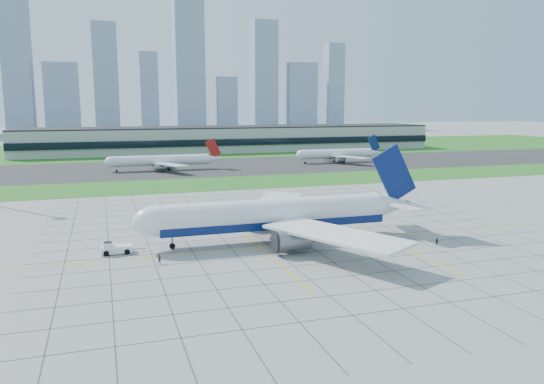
{
  "coord_description": "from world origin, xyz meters",
  "views": [
    {
      "loc": [
        -40.38,
        -103.53,
        29.06
      ],
      "look_at": [
        0.88,
        24.46,
        7.0
      ],
      "focal_mm": 35.0,
      "sensor_mm": 36.0,
      "label": 1
    }
  ],
  "objects_px": {
    "airliner": "(276,215)",
    "crew_far": "(437,242)",
    "distant_jet_2": "(337,154)",
    "crew_near": "(160,259)",
    "distant_jet_1": "(162,160)",
    "pushback_tug": "(115,248)"
  },
  "relations": [
    {
      "from": "airliner",
      "to": "crew_far",
      "type": "bearing_deg",
      "value": -25.97
    },
    {
      "from": "distant_jet_2",
      "to": "airliner",
      "type": "bearing_deg",
      "value": -119.41
    },
    {
      "from": "crew_near",
      "to": "distant_jet_1",
      "type": "relative_size",
      "value": 0.04
    },
    {
      "from": "crew_far",
      "to": "distant_jet_1",
      "type": "xyz_separation_m",
      "value": [
        -40.01,
        150.27,
        3.63
      ]
    },
    {
      "from": "pushback_tug",
      "to": "distant_jet_2",
      "type": "xyz_separation_m",
      "value": [
        113.62,
        141.81,
        3.42
      ]
    },
    {
      "from": "crew_near",
      "to": "distant_jet_2",
      "type": "bearing_deg",
      "value": 14.01
    },
    {
      "from": "airliner",
      "to": "pushback_tug",
      "type": "xyz_separation_m",
      "value": [
        -33.73,
        -0.11,
        -4.5
      ]
    },
    {
      "from": "airliner",
      "to": "pushback_tug",
      "type": "bearing_deg",
      "value": -179.8
    },
    {
      "from": "pushback_tug",
      "to": "crew_far",
      "type": "height_order",
      "value": "pushback_tug"
    },
    {
      "from": "airliner",
      "to": "crew_near",
      "type": "bearing_deg",
      "value": -159.46
    },
    {
      "from": "distant_jet_1",
      "to": "distant_jet_2",
      "type": "distance_m",
      "value": 89.67
    },
    {
      "from": "crew_near",
      "to": "distant_jet_2",
      "type": "height_order",
      "value": "distant_jet_2"
    },
    {
      "from": "crew_far",
      "to": "distant_jet_2",
      "type": "bearing_deg",
      "value": 96.36
    },
    {
      "from": "pushback_tug",
      "to": "crew_near",
      "type": "xyz_separation_m",
      "value": [
        7.7,
        -9.64,
        -0.13
      ]
    },
    {
      "from": "crew_near",
      "to": "crew_far",
      "type": "bearing_deg",
      "value": -46.17
    },
    {
      "from": "distant_jet_2",
      "to": "crew_far",
      "type": "bearing_deg",
      "value": -107.53
    },
    {
      "from": "pushback_tug",
      "to": "distant_jet_2",
      "type": "relative_size",
      "value": 0.19
    },
    {
      "from": "pushback_tug",
      "to": "distant_jet_2",
      "type": "bearing_deg",
      "value": 51.3
    },
    {
      "from": "crew_near",
      "to": "distant_jet_1",
      "type": "bearing_deg",
      "value": 42.5
    },
    {
      "from": "airliner",
      "to": "crew_far",
      "type": "relative_size",
      "value": 38.22
    },
    {
      "from": "pushback_tug",
      "to": "crew_near",
      "type": "distance_m",
      "value": 12.34
    },
    {
      "from": "crew_far",
      "to": "pushback_tug",
      "type": "bearing_deg",
      "value": -169.03
    }
  ]
}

